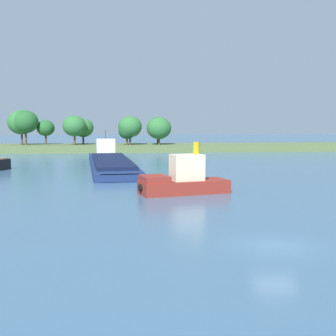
# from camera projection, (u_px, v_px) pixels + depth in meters

# --- Properties ---
(ground_plane) EXTENTS (400.00, 400.00, 0.00)m
(ground_plane) POSITION_uv_depth(u_px,v_px,m) (275.00, 245.00, 26.81)
(ground_plane) COLOR #3D607F
(treeline_island) EXTENTS (90.75, 10.67, 9.53)m
(treeline_island) POSITION_uv_depth(u_px,v_px,m) (130.00, 139.00, 105.98)
(treeline_island) COLOR #566B3D
(treeline_island) RESTS_ON ground
(tugboat) EXTENTS (9.37, 5.39, 5.10)m
(tugboat) POSITION_uv_depth(u_px,v_px,m) (183.00, 180.00, 45.66)
(tugboat) COLOR maroon
(tugboat) RESTS_ON ground
(cargo_barge) EXTENTS (9.62, 35.85, 5.55)m
(cargo_barge) POSITION_uv_depth(u_px,v_px,m) (111.00, 162.00, 71.64)
(cargo_barge) COLOR navy
(cargo_barge) RESTS_ON ground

